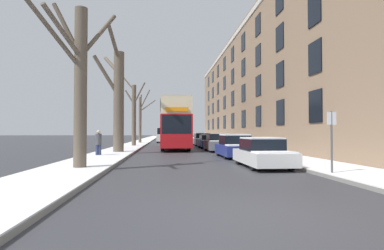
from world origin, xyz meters
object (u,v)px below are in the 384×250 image
Objects in this scene: street_sign_post at (332,139)px; oncoming_van at (163,134)px; bare_tree_left_3 at (141,118)px; parked_car_1 at (235,147)px; bare_tree_left_0 at (79,80)px; parked_car_2 at (218,143)px; parked_car_4 at (202,140)px; parked_car_0 at (262,153)px; double_decker_bus at (174,122)px; bare_tree_left_1 at (118,97)px; pedestrian_left_sidewalk at (98,142)px; bare_tree_left_2 at (134,113)px; parked_car_3 at (209,142)px.

oncoming_van is at bearing 99.29° from street_sign_post.
bare_tree_left_3 is 24.47m from parked_car_1.
bare_tree_left_0 reaches higher than parked_car_2.
parked_car_0 is at bearing -90.00° from parked_car_4.
street_sign_post is (9.02, -31.47, -2.22)m from bare_tree_left_3.
street_sign_post is (4.84, -17.88, -1.18)m from double_decker_bus.
bare_tree_left_1 reaches higher than parked_car_4.
double_decker_bus is 2.61× the size of parked_car_0.
double_decker_bus is 18.47m from oncoming_van.
bare_tree_left_3 is at bearing 107.08° from double_decker_bus.
parked_car_0 is 0.99× the size of parked_car_2.
parked_car_2 is 2.39× the size of pedestrian_left_sidewalk.
bare_tree_left_1 is 3.89× the size of street_sign_post.
parked_car_4 is at bearing 17.63° from bare_tree_left_2.
parked_car_1 is 1.78× the size of street_sign_post.
pedestrian_left_sidewalk is at bearing -93.27° from bare_tree_left_2.
oncoming_van is at bearing 93.38° from double_decker_bus.
bare_tree_left_2 is at bearing 78.71° from pedestrian_left_sidewalk.
parked_car_1 is (7.76, -3.79, -3.43)m from bare_tree_left_1.
bare_tree_left_3 is 32.81m from street_sign_post.
bare_tree_left_0 is at bearing -90.10° from bare_tree_left_1.
parked_car_4 is (7.77, 22.43, -2.96)m from bare_tree_left_0.
parked_car_1 is at bearing -70.01° from double_decker_bus.
double_decker_bus is 4.58× the size of street_sign_post.
double_decker_bus is 18.57m from street_sign_post.
bare_tree_left_3 is at bearing 80.00° from pedestrian_left_sidewalk.
bare_tree_left_2 is 20.93m from parked_car_0.
double_decker_bus is at bearing -72.92° from bare_tree_left_3.
bare_tree_left_2 is 6.29m from double_decker_bus.
parked_car_2 reaches higher than parked_car_3.
oncoming_van reaches higher than pedestrian_left_sidewalk.
bare_tree_left_2 reaches higher than oncoming_van.
bare_tree_left_2 reaches higher than street_sign_post.
parked_car_0 is (7.77, 0.75, -3.04)m from bare_tree_left_0.
parked_car_0 is 1.75× the size of street_sign_post.
pedestrian_left_sidewalk is (-3.87, -27.28, -0.32)m from oncoming_van.
oncoming_van is at bearing 97.81° from parked_car_0.
bare_tree_left_1 is 8.74m from parked_car_2.
parked_car_3 is at bearing 90.00° from parked_car_1.
bare_tree_left_0 is at bearing -105.64° from double_decker_bus.
double_decker_bus is (4.30, 5.70, -1.60)m from bare_tree_left_1.
bare_tree_left_0 is 1.65× the size of parked_car_3.
parked_car_1 is at bearing -61.49° from bare_tree_left_2.
bare_tree_left_0 is at bearing -92.51° from pedestrian_left_sidewalk.
parked_car_3 is (7.77, 17.10, -3.02)m from bare_tree_left_0.
oncoming_van is 2.37× the size of street_sign_post.
parked_car_0 is 0.74× the size of oncoming_van.
double_decker_bus is at bearing 52.85° from pedestrian_left_sidewalk.
street_sign_post is at bearing -53.09° from bare_tree_left_1.
parked_car_2 is at bearing 95.54° from street_sign_post.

